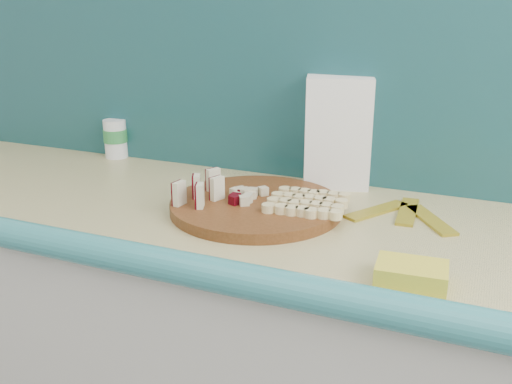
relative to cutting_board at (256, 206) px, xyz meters
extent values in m
cube|color=white|center=(-0.09, 0.29, 0.38)|extent=(3.60, 0.04, 2.60)
cube|color=#CDBD78|center=(0.01, -0.01, -0.03)|extent=(2.20, 0.60, 0.03)
cube|color=teal|center=(0.01, -0.31, -0.03)|extent=(2.20, 0.06, 0.03)
cube|color=teal|center=(0.01, 0.28, 0.24)|extent=(2.20, 0.02, 0.50)
cylinder|color=#4C2910|center=(0.00, 0.00, 0.00)|extent=(0.40, 0.40, 0.02)
cube|color=beige|center=(-0.14, -0.09, 0.04)|extent=(0.02, 0.03, 0.05)
cube|color=#49050D|center=(-0.15, -0.09, 0.04)|extent=(0.01, 0.03, 0.05)
cube|color=beige|center=(-0.13, -0.03, 0.04)|extent=(0.02, 0.03, 0.05)
cube|color=#49050D|center=(-0.14, -0.03, 0.04)|extent=(0.01, 0.03, 0.05)
cube|color=beige|center=(-0.12, 0.03, 0.04)|extent=(0.02, 0.03, 0.05)
cube|color=#49050D|center=(-0.13, 0.03, 0.04)|extent=(0.01, 0.03, 0.05)
cube|color=beige|center=(-0.09, -0.08, 0.04)|extent=(0.02, 0.03, 0.05)
cube|color=#49050D|center=(-0.10, -0.08, 0.04)|extent=(0.01, 0.03, 0.05)
cube|color=beige|center=(-0.08, -0.03, 0.04)|extent=(0.02, 0.03, 0.05)
cube|color=#49050D|center=(-0.09, -0.03, 0.04)|extent=(0.01, 0.03, 0.05)
cube|color=beige|center=(-0.01, 0.00, 0.02)|extent=(0.02, 0.02, 0.02)
cube|color=beige|center=(-0.01, 0.01, 0.02)|extent=(0.02, 0.02, 0.02)
cube|color=#49050D|center=(-0.01, 0.02, 0.02)|extent=(0.02, 0.02, 0.02)
cube|color=beige|center=(-0.02, 0.01, 0.02)|extent=(0.02, 0.02, 0.02)
cube|color=beige|center=(-0.02, 0.02, 0.02)|extent=(0.02, 0.02, 0.02)
cube|color=beige|center=(-0.03, 0.02, 0.02)|extent=(0.02, 0.02, 0.02)
cube|color=beige|center=(-0.03, 0.01, 0.02)|extent=(0.02, 0.02, 0.02)
cube|color=beige|center=(-0.04, 0.00, 0.02)|extent=(0.02, 0.02, 0.02)
cube|color=#49050D|center=(-0.05, 0.00, 0.02)|extent=(0.02, 0.02, 0.02)
cube|color=beige|center=(-0.03, -0.01, 0.02)|extent=(0.02, 0.02, 0.02)
cube|color=beige|center=(-0.04, -0.02, 0.02)|extent=(0.02, 0.02, 0.02)
cube|color=beige|center=(-0.02, -0.01, 0.02)|extent=(0.02, 0.02, 0.02)
cube|color=beige|center=(-0.02, -0.02, 0.02)|extent=(0.02, 0.02, 0.02)
cube|color=beige|center=(-0.01, -0.02, 0.02)|extent=(0.02, 0.02, 0.02)
cube|color=#49050D|center=(-0.01, -0.01, 0.02)|extent=(0.02, 0.02, 0.02)
cube|color=beige|center=(-0.01, -0.01, 0.02)|extent=(0.02, 0.02, 0.02)
cylinder|color=beige|center=(0.05, -0.05, 0.02)|extent=(0.03, 0.03, 0.02)
cylinder|color=beige|center=(0.07, -0.05, 0.02)|extent=(0.03, 0.03, 0.02)
cylinder|color=beige|center=(0.10, -0.05, 0.02)|extent=(0.03, 0.03, 0.02)
cylinder|color=beige|center=(0.12, -0.05, 0.02)|extent=(0.03, 0.03, 0.02)
cylinder|color=beige|center=(0.14, -0.04, 0.02)|extent=(0.03, 0.03, 0.02)
cylinder|color=beige|center=(0.16, -0.04, 0.02)|extent=(0.03, 0.03, 0.02)
cylinder|color=beige|center=(0.19, -0.04, 0.02)|extent=(0.03, 0.03, 0.02)
cylinder|color=beige|center=(0.05, -0.01, 0.02)|extent=(0.03, 0.03, 0.02)
cylinder|color=beige|center=(0.07, -0.01, 0.02)|extent=(0.03, 0.03, 0.02)
cylinder|color=beige|center=(0.09, -0.01, 0.02)|extent=(0.03, 0.03, 0.02)
cylinder|color=beige|center=(0.12, -0.01, 0.02)|extent=(0.03, 0.03, 0.02)
cylinder|color=beige|center=(0.14, -0.01, 0.02)|extent=(0.03, 0.03, 0.02)
cylinder|color=beige|center=(0.16, 0.00, 0.02)|extent=(0.03, 0.03, 0.02)
cylinder|color=beige|center=(0.18, 0.00, 0.02)|extent=(0.03, 0.03, 0.02)
cylinder|color=beige|center=(0.04, 0.02, 0.02)|extent=(0.03, 0.03, 0.02)
cylinder|color=beige|center=(0.07, 0.02, 0.02)|extent=(0.03, 0.03, 0.02)
cylinder|color=beige|center=(0.09, 0.03, 0.02)|extent=(0.03, 0.03, 0.02)
cylinder|color=beige|center=(0.11, 0.03, 0.02)|extent=(0.03, 0.03, 0.02)
cylinder|color=beige|center=(0.13, 0.03, 0.02)|extent=(0.03, 0.03, 0.02)
cylinder|color=beige|center=(0.16, 0.03, 0.02)|extent=(0.03, 0.03, 0.02)
cylinder|color=beige|center=(0.18, 0.03, 0.02)|extent=(0.03, 0.03, 0.02)
cylinder|color=beige|center=(0.04, 0.06, 0.02)|extent=(0.03, 0.03, 0.02)
cylinder|color=beige|center=(0.06, 0.06, 0.02)|extent=(0.03, 0.03, 0.02)
cylinder|color=beige|center=(0.09, 0.06, 0.02)|extent=(0.03, 0.03, 0.02)
cylinder|color=beige|center=(0.11, 0.07, 0.02)|extent=(0.03, 0.03, 0.02)
cylinder|color=beige|center=(0.13, 0.07, 0.02)|extent=(0.03, 0.03, 0.02)
cylinder|color=beige|center=(0.15, 0.07, 0.02)|extent=(0.03, 0.03, 0.02)
cylinder|color=beige|center=(0.18, 0.07, 0.02)|extent=(0.03, 0.03, 0.02)
cube|color=white|center=(0.11, 0.25, 0.12)|extent=(0.18, 0.15, 0.27)
cylinder|color=white|center=(-0.55, 0.25, 0.04)|extent=(0.06, 0.06, 0.11)
cylinder|color=green|center=(-0.55, 0.25, 0.05)|extent=(0.07, 0.07, 0.04)
cube|color=yellow|center=(0.36, -0.21, 0.01)|extent=(0.12, 0.09, 0.03)
cube|color=gold|center=(0.24, 0.10, -0.01)|extent=(0.12, 0.16, 0.01)
cube|color=gold|center=(0.31, 0.12, -0.01)|extent=(0.05, 0.17, 0.01)
cube|color=gold|center=(0.36, 0.08, -0.01)|extent=(0.12, 0.16, 0.01)
camera|label=1|loc=(0.46, -1.07, 0.43)|focal=40.00mm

